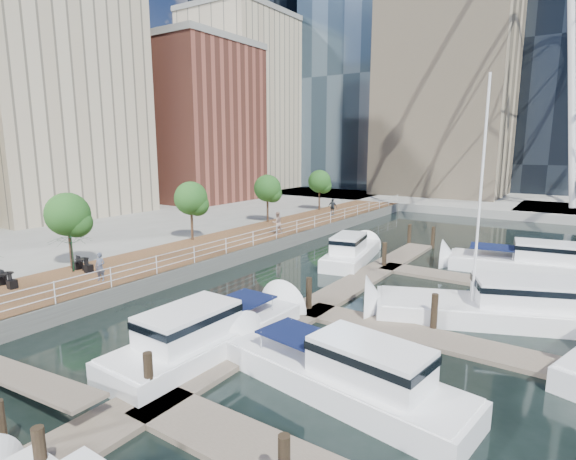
{
  "coord_description": "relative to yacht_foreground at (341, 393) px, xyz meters",
  "views": [
    {
      "loc": [
        14.21,
        -10.6,
        8.34
      ],
      "look_at": [
        -1.54,
        12.86,
        3.0
      ],
      "focal_mm": 28.0,
      "sensor_mm": 36.0,
      "label": 1
    }
  ],
  "objects": [
    {
      "name": "land_far",
      "position": [
        -7.89,
        99.9,
        0.5
      ],
      "size": [
        200.0,
        114.0,
        1.0
      ],
      "primitive_type": "cube",
      "color": "gray",
      "rests_on": "ground"
    },
    {
      "name": "land_inland",
      "position": [
        -43.89,
        12.9,
        0.5
      ],
      "size": [
        48.0,
        90.0,
        1.0
      ],
      "primitive_type": "cube",
      "color": "gray",
      "rests_on": "ground"
    },
    {
      "name": "floating_docks",
      "position": [
        0.07,
        7.88,
        0.49
      ],
      "size": [
        16.0,
        34.0,
        2.6
      ],
      "color": "#6D6051",
      "rests_on": "ground"
    },
    {
      "name": "yacht_foreground",
      "position": [
        0.0,
        0.0,
        0.0
      ],
      "size": [
        10.14,
        4.05,
        2.15
      ],
      "primitive_type": null,
      "rotation": [
        0.0,
        0.0,
        1.42
      ],
      "color": "white",
      "rests_on": "ground"
    },
    {
      "name": "pedestrian_mid",
      "position": [
        -15.16,
        17.66,
        1.94
      ],
      "size": [
        1.08,
        1.15,
        1.88
      ],
      "primitive_type": "imported",
      "rotation": [
        0.0,
        0.0,
        -2.12
      ],
      "color": "gray",
      "rests_on": "boardwalk"
    },
    {
      "name": "pedestrian_far",
      "position": [
        -16.1,
        29.21,
        1.9
      ],
      "size": [
        1.06,
        0.44,
        1.8
      ],
      "primitive_type": "imported",
      "rotation": [
        0.0,
        0.0,
        3.14
      ],
      "color": "#2D3238",
      "rests_on": "boardwalk"
    },
    {
      "name": "railing",
      "position": [
        -13.99,
        12.9,
        1.52
      ],
      "size": [
        0.1,
        60.0,
        1.05
      ],
      "primitive_type": null,
      "color": "white",
      "rests_on": "boardwalk"
    },
    {
      "name": "ground",
      "position": [
        -7.89,
        -2.1,
        0.0
      ],
      "size": [
        520.0,
        520.0,
        0.0
      ],
      "primitive_type": "plane",
      "color": "black",
      "rests_on": "ground"
    },
    {
      "name": "seawall",
      "position": [
        -13.89,
        12.9,
        0.5
      ],
      "size": [
        0.25,
        60.0,
        1.0
      ],
      "primitive_type": "cube",
      "color": "#595954",
      "rests_on": "ground"
    },
    {
      "name": "midrise_condos",
      "position": [
        -41.46,
        24.72,
        13.42
      ],
      "size": [
        19.0,
        67.0,
        28.0
      ],
      "color": "#BCAD8E",
      "rests_on": "ground"
    },
    {
      "name": "boardwalk",
      "position": [
        -16.89,
        12.9,
        0.5
      ],
      "size": [
        6.0,
        60.0,
        1.0
      ],
      "primitive_type": "cube",
      "color": "brown",
      "rests_on": "ground"
    },
    {
      "name": "street_trees",
      "position": [
        -19.29,
        11.9,
        4.29
      ],
      "size": [
        2.6,
        42.6,
        4.6
      ],
      "color": "#3F2B1C",
      "rests_on": "ground"
    },
    {
      "name": "pedestrian_near",
      "position": [
        -15.51,
        1.31,
        1.79
      ],
      "size": [
        0.67,
        0.57,
        1.58
      ],
      "primitive_type": "imported",
      "rotation": [
        0.0,
        0.0,
        0.38
      ],
      "color": "#444B5B",
      "rests_on": "boardwalk"
    },
    {
      "name": "moored_yachts",
      "position": [
        2.45,
        9.41,
        0.0
      ],
      "size": [
        22.45,
        32.52,
        11.5
      ],
      "color": "white",
      "rests_on": "ground"
    }
  ]
}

